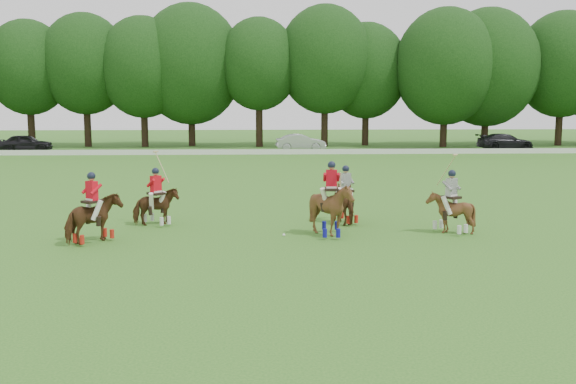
{
  "coord_description": "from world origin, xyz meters",
  "views": [
    {
      "loc": [
        -0.25,
        -17.22,
        4.38
      ],
      "look_at": [
        0.78,
        4.2,
        1.4
      ],
      "focal_mm": 40.0,
      "sensor_mm": 36.0,
      "label": 1
    }
  ],
  "objects_px": {
    "polo_red_b": "(156,205)",
    "polo_stripe_a": "(345,203)",
    "polo_red_c": "(331,208)",
    "car_mid": "(301,142)",
    "polo_red_a": "(93,218)",
    "polo_ball": "(284,235)",
    "car_right": "(505,142)",
    "car_left": "(26,143)",
    "polo_stripe_b": "(451,211)"
  },
  "relations": [
    {
      "from": "polo_red_b",
      "to": "polo_stripe_a",
      "type": "bearing_deg",
      "value": 0.7
    },
    {
      "from": "polo_red_b",
      "to": "polo_red_c",
      "type": "bearing_deg",
      "value": -19.54
    },
    {
      "from": "car_mid",
      "to": "polo_red_c",
      "type": "bearing_deg",
      "value": 174.16
    },
    {
      "from": "polo_red_a",
      "to": "polo_ball",
      "type": "bearing_deg",
      "value": 6.75
    },
    {
      "from": "polo_red_b",
      "to": "polo_ball",
      "type": "relative_size",
      "value": 29.12
    },
    {
      "from": "car_right",
      "to": "polo_stripe_a",
      "type": "xyz_separation_m",
      "value": [
        -20.27,
        -36.62,
        -0.01
      ]
    },
    {
      "from": "car_left",
      "to": "polo_red_c",
      "type": "distance_m",
      "value": 45.45
    },
    {
      "from": "car_left",
      "to": "polo_red_a",
      "type": "height_order",
      "value": "polo_red_a"
    },
    {
      "from": "polo_stripe_b",
      "to": "polo_ball",
      "type": "xyz_separation_m",
      "value": [
        -5.66,
        -0.24,
        -0.71
      ]
    },
    {
      "from": "polo_red_a",
      "to": "polo_red_c",
      "type": "xyz_separation_m",
      "value": [
        7.62,
        0.73,
        0.11
      ]
    },
    {
      "from": "car_left",
      "to": "polo_stripe_a",
      "type": "relative_size",
      "value": 2.16
    },
    {
      "from": "car_right",
      "to": "polo_red_b",
      "type": "height_order",
      "value": "polo_red_b"
    },
    {
      "from": "car_left",
      "to": "car_right",
      "type": "height_order",
      "value": "car_left"
    },
    {
      "from": "polo_red_a",
      "to": "polo_stripe_a",
      "type": "bearing_deg",
      "value": 19.53
    },
    {
      "from": "car_left",
      "to": "polo_ball",
      "type": "xyz_separation_m",
      "value": [
        21.99,
        -38.89,
        -0.74
      ]
    },
    {
      "from": "car_right",
      "to": "polo_ball",
      "type": "distance_m",
      "value": 44.99
    },
    {
      "from": "car_right",
      "to": "polo_stripe_b",
      "type": "bearing_deg",
      "value": 152.35
    },
    {
      "from": "car_right",
      "to": "polo_red_b",
      "type": "distance_m",
      "value": 45.65
    },
    {
      "from": "polo_stripe_a",
      "to": "polo_red_a",
      "type": "bearing_deg",
      "value": -160.47
    },
    {
      "from": "polo_red_b",
      "to": "polo_stripe_b",
      "type": "xyz_separation_m",
      "value": [
        10.17,
        -1.93,
        0.04
      ]
    },
    {
      "from": "polo_stripe_a",
      "to": "polo_red_c",
      "type": "bearing_deg",
      "value": -109.16
    },
    {
      "from": "car_mid",
      "to": "polo_red_a",
      "type": "xyz_separation_m",
      "value": [
        -9.24,
        -39.6,
        0.04
      ]
    },
    {
      "from": "polo_red_a",
      "to": "polo_stripe_a",
      "type": "xyz_separation_m",
      "value": [
        8.39,
        2.98,
        -0.05
      ]
    },
    {
      "from": "car_left",
      "to": "car_right",
      "type": "bearing_deg",
      "value": -96.81
    },
    {
      "from": "polo_red_c",
      "to": "polo_stripe_a",
      "type": "height_order",
      "value": "polo_red_c"
    },
    {
      "from": "car_right",
      "to": "polo_red_a",
      "type": "relative_size",
      "value": 2.34
    },
    {
      "from": "polo_red_b",
      "to": "polo_ball",
      "type": "xyz_separation_m",
      "value": [
        4.51,
        -2.18,
        -0.68
      ]
    },
    {
      "from": "car_left",
      "to": "polo_red_c",
      "type": "relative_size",
      "value": 1.85
    },
    {
      "from": "polo_red_c",
      "to": "polo_ball",
      "type": "xyz_separation_m",
      "value": [
        -1.57,
        -0.02,
        -0.87
      ]
    },
    {
      "from": "polo_red_a",
      "to": "polo_ball",
      "type": "distance_m",
      "value": 6.14
    },
    {
      "from": "polo_stripe_a",
      "to": "car_mid",
      "type": "bearing_deg",
      "value": 88.69
    },
    {
      "from": "polo_stripe_b",
      "to": "car_right",
      "type": "bearing_deg",
      "value": 66.3
    },
    {
      "from": "polo_red_a",
      "to": "polo_stripe_a",
      "type": "height_order",
      "value": "polo_red_a"
    },
    {
      "from": "polo_stripe_b",
      "to": "polo_ball",
      "type": "distance_m",
      "value": 5.71
    },
    {
      "from": "polo_ball",
      "to": "polo_stripe_b",
      "type": "bearing_deg",
      "value": 2.46
    },
    {
      "from": "polo_red_b",
      "to": "polo_red_c",
      "type": "relative_size",
      "value": 1.05
    },
    {
      "from": "car_mid",
      "to": "polo_red_a",
      "type": "bearing_deg",
      "value": 163.42
    },
    {
      "from": "polo_red_b",
      "to": "car_left",
      "type": "bearing_deg",
      "value": 115.46
    },
    {
      "from": "car_mid",
      "to": "polo_stripe_b",
      "type": "relative_size",
      "value": 1.71
    },
    {
      "from": "polo_red_a",
      "to": "polo_ball",
      "type": "relative_size",
      "value": 24.93
    },
    {
      "from": "polo_stripe_b",
      "to": "polo_ball",
      "type": "bearing_deg",
      "value": -177.54
    },
    {
      "from": "polo_stripe_b",
      "to": "car_left",
      "type": "bearing_deg",
      "value": 125.58
    },
    {
      "from": "polo_ball",
      "to": "polo_red_c",
      "type": "bearing_deg",
      "value": 0.69
    },
    {
      "from": "car_mid",
      "to": "polo_red_a",
      "type": "distance_m",
      "value": 40.67
    },
    {
      "from": "car_left",
      "to": "polo_stripe_a",
      "type": "xyz_separation_m",
      "value": [
        24.34,
        -36.62,
        -0.03
      ]
    },
    {
      "from": "polo_stripe_a",
      "to": "polo_ball",
      "type": "xyz_separation_m",
      "value": [
        -2.35,
        -2.26,
        -0.71
      ]
    },
    {
      "from": "polo_stripe_a",
      "to": "polo_stripe_b",
      "type": "bearing_deg",
      "value": -31.38
    },
    {
      "from": "car_right",
      "to": "polo_red_b",
      "type": "xyz_separation_m",
      "value": [
        -27.13,
        -36.71,
        -0.04
      ]
    },
    {
      "from": "polo_red_c",
      "to": "polo_stripe_a",
      "type": "bearing_deg",
      "value": 70.84
    },
    {
      "from": "polo_stripe_b",
      "to": "polo_ball",
      "type": "relative_size",
      "value": 29.96
    }
  ]
}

